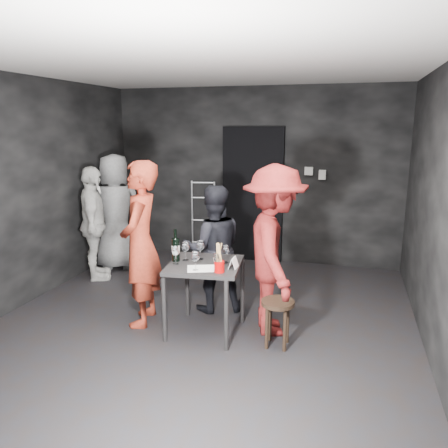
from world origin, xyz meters
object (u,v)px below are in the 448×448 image
(hand_truck, at_px, (203,245))
(server_red, at_px, (140,230))
(wine_bottle, at_px, (176,249))
(bystander_grey, at_px, (116,204))
(woman_black, at_px, (213,250))
(breadstick_cup, at_px, (219,258))
(man_maroon, at_px, (275,237))
(bystander_cream, at_px, (93,221))
(tasting_table, at_px, (205,272))
(stool, at_px, (278,311))

(hand_truck, xyz_separation_m, server_red, (0.13, -2.39, 0.82))
(server_red, relative_size, wine_bottle, 6.24)
(bystander_grey, bearing_deg, woman_black, 136.04)
(server_red, distance_m, wine_bottle, 0.45)
(woman_black, relative_size, breadstick_cup, 4.71)
(man_maroon, distance_m, wine_bottle, 1.02)
(hand_truck, bearing_deg, bystander_cream, -141.62)
(tasting_table, height_order, bystander_cream, bystander_cream)
(tasting_table, height_order, man_maroon, man_maroon)
(stool, bearing_deg, woman_black, 142.26)
(woman_black, xyz_separation_m, wine_bottle, (-0.22, -0.59, 0.16))
(wine_bottle, bearing_deg, breadstick_cup, -21.37)
(hand_truck, xyz_separation_m, man_maroon, (1.53, -2.20, 0.80))
(server_red, bearing_deg, stool, 72.60)
(stool, xyz_separation_m, man_maroon, (-0.10, 0.32, 0.66))
(tasting_table, bearing_deg, server_red, 177.31)
(hand_truck, distance_m, wine_bottle, 2.58)
(bystander_cream, bearing_deg, breadstick_cup, -152.14)
(server_red, xyz_separation_m, wine_bottle, (0.42, -0.04, -0.17))
(tasting_table, height_order, server_red, server_red)
(hand_truck, height_order, stool, hand_truck)
(breadstick_cup, bearing_deg, bystander_grey, 139.42)
(server_red, relative_size, bystander_cream, 1.25)
(tasting_table, distance_m, bystander_grey, 2.55)
(tasting_table, xyz_separation_m, bystander_cream, (-1.99, 1.11, 0.19))
(hand_truck, distance_m, tasting_table, 2.61)
(hand_truck, distance_m, woman_black, 2.06)
(woman_black, height_order, bystander_cream, bystander_cream)
(stool, distance_m, bystander_cream, 3.05)
(server_red, xyz_separation_m, bystander_grey, (-1.20, 1.59, -0.06))
(woman_black, distance_m, breadstick_cup, 0.87)
(hand_truck, relative_size, breadstick_cup, 4.11)
(hand_truck, height_order, wine_bottle, hand_truck)
(man_maroon, bearing_deg, hand_truck, 17.06)
(hand_truck, height_order, tasting_table, hand_truck)
(server_red, distance_m, bystander_grey, 2.00)
(bystander_cream, bearing_deg, wine_bottle, -154.85)
(hand_truck, height_order, bystander_grey, bystander_grey)
(wine_bottle, relative_size, breadstick_cup, 1.10)
(stool, height_order, bystander_cream, bystander_cream)
(man_maroon, bearing_deg, bystander_grey, 43.97)
(hand_truck, relative_size, server_red, 0.60)
(tasting_table, height_order, wine_bottle, wine_bottle)
(hand_truck, relative_size, woman_black, 0.87)
(server_red, distance_m, man_maroon, 1.41)
(woman_black, relative_size, man_maroon, 0.70)
(bystander_cream, xyz_separation_m, wine_bottle, (1.68, -1.12, 0.04))
(woman_black, bearing_deg, bystander_cream, -40.20)
(wine_bottle, bearing_deg, woman_black, 69.66)
(tasting_table, xyz_separation_m, woman_black, (-0.09, 0.58, 0.07))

